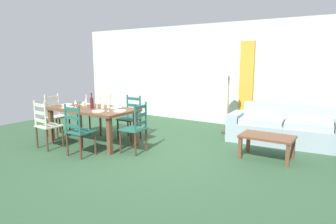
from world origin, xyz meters
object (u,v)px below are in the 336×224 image
Objects in this scene: dining_chair_near_right at (78,130)px; wine_glass_near_left at (75,102)px; dining_chair_head_east at (136,128)px; couch at (285,130)px; dining_table at (92,112)px; coffee_cup_primary at (103,106)px; coffee_table at (267,139)px; wine_glass_far_right at (117,104)px; coffee_cup_secondary at (84,104)px; dining_chair_far_right at (131,117)px; dining_chair_far_left at (102,113)px; wine_bottle at (92,103)px; wine_glass_near_right at (108,106)px; wine_glass_far_left at (86,101)px; standing_lamp at (229,74)px; dining_chair_head_west at (56,115)px; dining_chair_near_left at (47,125)px.

dining_chair_near_right is 1.04m from wine_glass_near_left.
couch is (2.22, 2.20, -0.19)m from dining_chair_head_east.
wine_glass_near_left reaches higher than dining_table.
dining_table is 0.40m from wine_glass_near_left.
coffee_cup_primary is 3.25m from coffee_table.
wine_glass_far_right reaches higher than dining_table.
coffee_cup_primary is 0.60m from coffee_cup_secondary.
dining_chair_far_right is 5.96× the size of wine_glass_near_left.
wine_bottle is at bearing -56.37° from dining_chair_far_left.
coffee_cup_secondary is at bearing 97.42° from wine_glass_near_left.
coffee_cup_primary is at bearing -167.16° from wine_glass_far_right.
wine_glass_near_right reaches higher than dining_table.
dining_chair_far_left is at bearing 155.31° from dining_chair_head_east.
wine_glass_far_left is 0.18× the size of coffee_table.
couch is at bearing -7.83° from standing_lamp.
dining_chair_far_right is at bearing -154.01° from couch.
dining_chair_far_left is 1.07× the size of coffee_table.
dining_chair_head_west is 1.82m from wine_glass_far_right.
dining_chair_head_west is (-0.74, 0.77, 0.00)m from dining_chair_near_left.
wine_glass_near_left is at bearing 141.84° from dining_chair_near_right.
dining_chair_far_left is (-0.00, 1.49, 0.00)m from dining_chair_near_left.
couch is (3.72, 2.32, -0.57)m from wine_glass_near_left.
dining_chair_near_right is 5.96× the size of wine_glass_far_left.
dining_chair_far_right is at bearing 38.72° from coffee_cup_secondary.
dining_chair_head_west is 5.96× the size of wine_glass_near_left.
couch is at bearing 37.28° from dining_chair_near_left.
coffee_table is at bearing 16.77° from wine_glass_near_left.
wine_bottle is at bearing -129.91° from standing_lamp.
wine_glass_near_left is 1.00× the size of wine_glass_far_right.
wine_glass_far_right is 0.34m from coffee_cup_primary.
wine_glass_near_left is at bearing -175.42° from dining_chair_head_east.
couch is (3.15, 2.10, -0.50)m from coffee_cup_primary.
coffee_cup_secondary is at bearing -166.92° from coffee_table.
wine_bottle is 0.54m from wine_glass_near_right.
coffee_cup_primary is at bearing 150.75° from wine_glass_near_right.
wine_bottle is 0.39m from wine_glass_near_left.
coffee_cup_secondary is (0.11, -0.63, 0.32)m from dining_chair_far_left.
dining_chair_far_left reaches higher than coffee_cup_primary.
dining_chair_head_east is 0.74m from wine_glass_far_right.
dining_chair_far_right reaches higher than wine_glass_far_right.
dining_chair_far_left and dining_chair_far_right have the same top height.
coffee_table is at bearing 4.57° from dining_chair_far_right.
dining_table is at bearing -57.77° from dining_chair_far_left.
dining_table is at bearing -164.94° from coffee_cup_primary.
coffee_cup_secondary reaches higher than coffee_table.
wine_glass_far_left is at bearing 164.39° from wine_glass_near_right.
wine_glass_near_right is at bearing -79.18° from dining_chair_far_right.
dining_chair_near_left is 10.67× the size of coffee_cup_secondary.
dining_table reaches higher than coffee_table.
dining_chair_near_right is 3.62m from standing_lamp.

